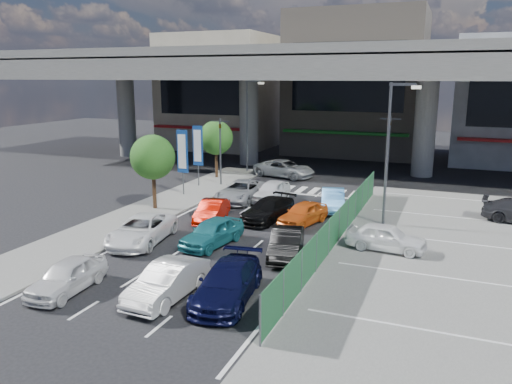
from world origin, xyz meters
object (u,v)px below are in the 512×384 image
at_px(street_lamp_left, 249,118).
at_px(traffic_cone, 386,234).
at_px(sedan_black_mid, 268,210).
at_px(parked_sedan_white, 386,237).
at_px(taxi_orange_left, 212,211).
at_px(taxi_orange_right, 303,214).
at_px(signboard_far, 198,147).
at_px(hatch_white_back_mid, 168,282).
at_px(hatch_black_mid_right, 286,244).
at_px(traffic_light_right, 390,132).
at_px(kei_truck_front_right, 333,200).
at_px(minivan_navy_back, 228,283).
at_px(sedan_white_front_mid, 272,191).
at_px(sedan_white_mid_left, 141,230).
at_px(crossing_wagon_silver, 284,169).
at_px(traffic_light_left, 220,135).
at_px(van_white_back_left, 67,276).
at_px(tree_near, 153,157).
at_px(taxi_teal_mid, 212,232).
at_px(street_lamp_right, 391,142).
at_px(tree_far, 216,138).
at_px(signboard_near, 182,153).

distance_m(street_lamp_left, traffic_cone, 20.88).
xyz_separation_m(sedan_black_mid, parked_sedan_white, (7.18, -2.86, 0.06)).
bearing_deg(traffic_cone, taxi_orange_left, 179.71).
relative_size(taxi_orange_right, parked_sedan_white, 0.99).
relative_size(signboard_far, hatch_white_back_mid, 1.12).
distance_m(street_lamp_left, hatch_black_mid_right, 21.77).
height_order(traffic_light_right, kei_truck_front_right, traffic_light_right).
distance_m(minivan_navy_back, hatch_black_mid_right, 5.26).
xyz_separation_m(signboard_far, sedan_white_front_mid, (6.71, -2.02, -2.37)).
height_order(sedan_black_mid, traffic_cone, sedan_black_mid).
bearing_deg(taxi_orange_left, sedan_white_mid_left, -118.83).
relative_size(crossing_wagon_silver, traffic_cone, 7.32).
height_order(sedan_white_front_mid, crossing_wagon_silver, crossing_wagon_silver).
xyz_separation_m(traffic_light_left, kei_truck_front_right, (9.75, -3.84, -3.27)).
bearing_deg(taxi_orange_right, signboard_far, 162.25).
bearing_deg(sedan_black_mid, taxi_orange_left, -146.40).
distance_m(van_white_back_left, sedan_black_mid, 12.92).
height_order(hatch_black_mid_right, sedan_white_front_mid, sedan_white_front_mid).
distance_m(tree_near, hatch_white_back_mid, 13.67).
xyz_separation_m(sedan_white_mid_left, sedan_black_mid, (4.59, 6.21, -0.04)).
relative_size(traffic_light_right, taxi_teal_mid, 1.28).
xyz_separation_m(street_lamp_right, sedan_black_mid, (-6.62, -1.56, -4.12)).
distance_m(signboard_far, sedan_white_front_mid, 7.40).
distance_m(traffic_light_left, tree_near, 8.06).
bearing_deg(street_lamp_right, sedan_white_mid_left, -145.30).
height_order(van_white_back_left, taxi_orange_right, taxi_orange_right).
relative_size(hatch_black_mid_right, taxi_orange_right, 1.05).
xyz_separation_m(tree_far, sedan_white_mid_left, (3.76, -16.27, -2.70)).
bearing_deg(tree_near, street_lamp_right, 8.03).
xyz_separation_m(signboard_near, kei_truck_front_right, (10.75, 0.16, -2.40)).
relative_size(signboard_near, van_white_back_left, 1.24).
relative_size(tree_near, sedan_white_front_mid, 1.19).
height_order(kei_truck_front_right, crossing_wagon_silver, crossing_wagon_silver).
xyz_separation_m(traffic_light_left, sedan_black_mid, (6.75, -7.56, -3.29)).
relative_size(signboard_far, hatch_black_mid_right, 1.17).
xyz_separation_m(tree_near, taxi_orange_right, (9.69, 0.40, -2.74)).
bearing_deg(traffic_cone, tree_far, 143.25).
bearing_deg(traffic_cone, hatch_white_back_mid, -124.45).
distance_m(hatch_white_back_mid, sedan_white_front_mid, 16.02).
bearing_deg(traffic_light_left, signboard_far, -144.30).
bearing_deg(minivan_navy_back, tree_far, 109.18).
bearing_deg(minivan_navy_back, parked_sedan_white, 50.00).
distance_m(signboard_near, signboard_far, 3.03).
bearing_deg(minivan_navy_back, street_lamp_left, 102.72).
height_order(tree_far, hatch_black_mid_right, tree_far).
height_order(signboard_near, minivan_navy_back, signboard_near).
relative_size(tree_far, hatch_black_mid_right, 1.20).
relative_size(signboard_far, crossing_wagon_silver, 0.91).
bearing_deg(taxi_orange_right, street_lamp_right, 34.49).
height_order(street_lamp_left, signboard_near, street_lamp_left).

